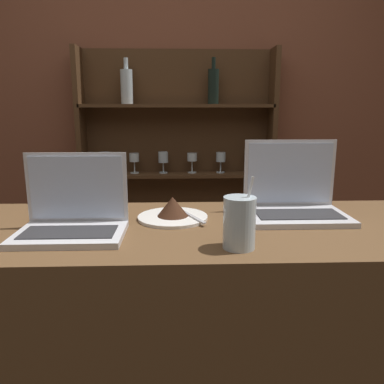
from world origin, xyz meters
The scene contains 7 objects.
bar_counter centered at (0.00, 0.30, 0.50)m, with size 1.96×0.60×1.00m.
back_wall centered at (0.00, 1.67, 1.35)m, with size 7.00×0.06×2.70m.
back_shelf centered at (0.06, 1.59, 0.90)m, with size 1.22×0.18×1.71m.
laptop_near centered at (-0.24, 0.24, 1.05)m, with size 0.30×0.20×0.23m.
laptop_far centered at (0.45, 0.40, 1.05)m, with size 0.32×0.23×0.25m.
cake_plate centered at (0.04, 0.37, 1.02)m, with size 0.23×0.23×0.07m.
water_glass centered at (0.22, 0.10, 1.06)m, with size 0.08×0.08×0.19m.
Camera 1 is at (0.06, -0.81, 1.35)m, focal length 35.00 mm.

